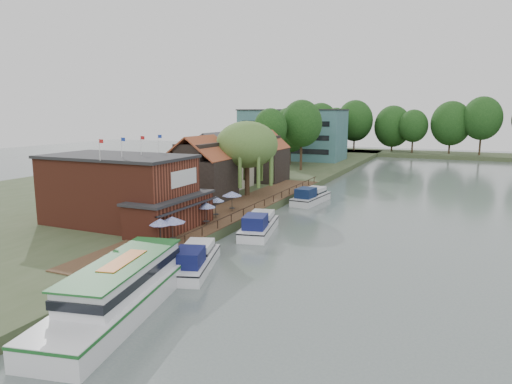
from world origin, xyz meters
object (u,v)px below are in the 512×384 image
at_px(cruiser_1, 259,223).
at_px(swan, 164,271).
at_px(cottage_c, 264,156).
at_px(umbrella_3, 216,207).
at_px(umbrella_2, 206,213).
at_px(cruiser_2, 311,195).
at_px(cottage_a, 200,168).
at_px(hotel_block, 292,134).
at_px(cruiser_0, 195,257).
at_px(tour_boat, 118,288).
at_px(umbrella_1, 173,229).
at_px(umbrella_0, 161,232).
at_px(pub, 134,191).
at_px(umbrella_4, 232,201).
at_px(cottage_b, 217,160).
at_px(willow, 247,159).

distance_m(cruiser_1, swan, 14.31).
height_order(cottage_c, umbrella_3, cottage_c).
distance_m(umbrella_2, cruiser_2, 21.36).
bearing_deg(cottage_a, swan, -65.58).
bearing_deg(hotel_block, cottage_a, -82.87).
distance_m(cruiser_0, cruiser_1, 12.42).
bearing_deg(cruiser_2, umbrella_3, -101.92).
bearing_deg(tour_boat, umbrella_1, 96.24).
xyz_separation_m(cottage_a, swan, (10.67, -23.49, -5.03)).
bearing_deg(umbrella_2, cruiser_2, 76.94).
distance_m(umbrella_0, cruiser_1, 11.75).
distance_m(pub, cruiser_0, 13.72).
bearing_deg(umbrella_4, swan, -79.66).
xyz_separation_m(umbrella_0, cruiser_0, (4.52, -1.72, -1.16)).
bearing_deg(umbrella_4, umbrella_2, -85.59).
height_order(cruiser_2, swan, cruiser_2).
height_order(cottage_c, cruiser_1, cottage_c).
distance_m(pub, umbrella_0, 8.86).
bearing_deg(umbrella_3, cottage_c, 102.50).
bearing_deg(umbrella_4, tour_boat, -78.98).
bearing_deg(umbrella_1, cruiser_1, 66.33).
height_order(hotel_block, umbrella_4, hotel_block).
distance_m(cottage_a, tour_boat, 33.20).
bearing_deg(pub, cruiser_1, 25.92).
height_order(umbrella_0, umbrella_1, same).
xyz_separation_m(umbrella_3, umbrella_4, (0.15, 3.68, 0.00)).
height_order(cottage_b, cottage_c, same).
height_order(cottage_b, umbrella_3, cottage_b).
bearing_deg(tour_boat, cottage_a, 99.75).
bearing_deg(umbrella_0, willow, 97.71).
height_order(cottage_b, cruiser_1, cottage_b).
height_order(cruiser_1, tour_boat, tour_boat).
bearing_deg(hotel_block, cottage_c, -77.80).
xyz_separation_m(hotel_block, willow, (11.50, -51.00, -0.94)).
height_order(umbrella_2, cruiser_1, umbrella_2).
distance_m(hotel_block, cruiser_1, 68.49).
relative_size(umbrella_4, cruiser_2, 0.24).
distance_m(umbrella_2, tour_boat, 19.07).
relative_size(umbrella_0, cruiser_1, 0.24).
height_order(cruiser_0, cruiser_1, cruiser_1).
bearing_deg(hotel_block, tour_boat, -77.45).
height_order(umbrella_0, cruiser_0, umbrella_0).
height_order(cottage_b, cruiser_2, cottage_b).
distance_m(umbrella_1, swan, 5.46).
bearing_deg(cottage_b, pub, -80.91).
height_order(cottage_a, cruiser_2, cottage_a).
height_order(pub, tour_boat, pub).
distance_m(cottage_c, cruiser_2, 16.10).
distance_m(cottage_c, umbrella_0, 39.76).
xyz_separation_m(cottage_c, umbrella_3, (6.17, -27.84, -2.96)).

